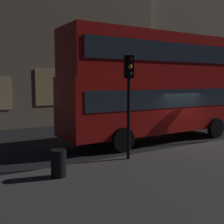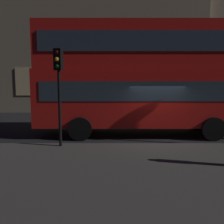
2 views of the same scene
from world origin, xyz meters
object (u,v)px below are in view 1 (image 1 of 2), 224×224
object	(u,v)px
traffic_light_near_kerb	(129,85)
double_decker_bus	(154,82)
litter_bin	(59,163)
traffic_light_far_side	(223,86)

from	to	relation	value
traffic_light_near_kerb	double_decker_bus	bearing A→B (deg)	55.17
double_decker_bus	traffic_light_near_kerb	xyz separation A→B (m)	(-3.40, -2.65, -0.11)
litter_bin	traffic_light_far_side	bearing A→B (deg)	22.04
double_decker_bus	traffic_light_near_kerb	world-z (taller)	double_decker_bus
double_decker_bus	litter_bin	world-z (taller)	double_decker_bus
double_decker_bus	traffic_light_far_side	xyz separation A→B (m)	(10.01, 3.45, -0.33)
double_decker_bus	traffic_light_near_kerb	bearing A→B (deg)	-141.85
double_decker_bus	traffic_light_near_kerb	distance (m)	4.31
traffic_light_near_kerb	litter_bin	world-z (taller)	traffic_light_near_kerb
traffic_light_near_kerb	traffic_light_far_side	bearing A→B (deg)	41.67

